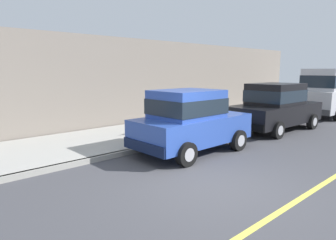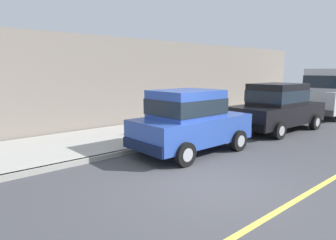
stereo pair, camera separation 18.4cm
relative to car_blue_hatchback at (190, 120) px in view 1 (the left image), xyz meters
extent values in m
plane|color=#424247|center=(2.14, -1.52, -0.98)|extent=(80.00, 80.00, 0.00)
cube|color=gray|center=(-1.06, -1.52, -0.91)|extent=(0.16, 64.00, 0.14)
cube|color=#A8A59E|center=(-2.86, -1.52, -0.91)|extent=(3.60, 64.00, 0.14)
cube|color=#E0D64C|center=(3.74, -1.52, -0.97)|extent=(0.12, 57.60, 0.01)
cube|color=#28479E|center=(0.00, 0.10, -0.28)|extent=(1.75, 3.71, 0.76)
cube|color=#28479E|center=(0.00, -0.15, 0.50)|extent=(1.53, 1.91, 0.80)
cube|color=#19232D|center=(0.00, -0.15, 0.44)|extent=(1.56, 1.95, 0.44)
cube|color=#0E1837|center=(-0.02, 1.90, -0.52)|extent=(1.69, 0.21, 0.28)
cube|color=#0E1837|center=(0.01, -1.70, -0.52)|extent=(1.69, 0.21, 0.28)
cylinder|color=black|center=(-0.87, 1.24, -0.66)|extent=(0.23, 0.64, 0.64)
cylinder|color=#9E9EA3|center=(-0.87, 1.24, -0.66)|extent=(0.24, 0.35, 0.35)
cylinder|color=black|center=(0.85, 1.25, -0.66)|extent=(0.23, 0.64, 0.64)
cylinder|color=#9E9EA3|center=(0.85, 1.25, -0.66)|extent=(0.24, 0.35, 0.35)
cylinder|color=black|center=(-0.85, -1.06, -0.66)|extent=(0.23, 0.64, 0.64)
cylinder|color=#9E9EA3|center=(-0.85, -1.06, -0.66)|extent=(0.24, 0.35, 0.35)
cylinder|color=black|center=(0.87, -1.04, -0.66)|extent=(0.23, 0.64, 0.64)
cylinder|color=#9E9EA3|center=(0.87, -1.04, -0.66)|extent=(0.24, 0.35, 0.35)
cube|color=#EAEACC|center=(-0.55, 1.92, -0.16)|extent=(0.28, 0.08, 0.14)
cube|color=#EAEACC|center=(0.52, 1.93, -0.16)|extent=(0.28, 0.08, 0.14)
cube|color=black|center=(0.02, 5.06, -0.28)|extent=(1.91, 4.54, 0.76)
cube|color=black|center=(0.02, 4.96, 0.52)|extent=(1.64, 2.14, 0.84)
cube|color=#19232D|center=(0.02, 4.96, 0.46)|extent=(1.67, 2.18, 0.46)
cube|color=black|center=(0.07, 7.26, -0.52)|extent=(1.77, 0.24, 0.28)
cube|color=black|center=(-0.04, 2.86, -0.52)|extent=(1.77, 0.24, 0.28)
cylinder|color=black|center=(-0.85, 6.47, -0.66)|extent=(0.24, 0.65, 0.64)
cylinder|color=#9E9EA3|center=(-0.85, 6.47, -0.66)|extent=(0.25, 0.36, 0.35)
cylinder|color=black|center=(0.95, 6.43, -0.66)|extent=(0.24, 0.65, 0.64)
cylinder|color=#9E9EA3|center=(0.95, 6.43, -0.66)|extent=(0.25, 0.36, 0.35)
cylinder|color=black|center=(-0.92, 3.69, -0.66)|extent=(0.24, 0.65, 0.64)
cylinder|color=#9E9EA3|center=(-0.92, 3.69, -0.66)|extent=(0.25, 0.36, 0.35)
cylinder|color=black|center=(0.88, 3.64, -0.66)|extent=(0.24, 0.65, 0.64)
cylinder|color=#9E9EA3|center=(0.88, 3.64, -0.66)|extent=(0.25, 0.36, 0.35)
cube|color=#EAEACC|center=(-0.48, 7.30, -0.16)|extent=(0.28, 0.09, 0.14)
cube|color=#EAEACC|center=(0.63, 7.27, -0.16)|extent=(0.28, 0.09, 0.14)
cube|color=#BCBCC1|center=(0.01, 10.93, -0.11)|extent=(1.98, 4.83, 1.10)
cube|color=#BCBCC1|center=(0.01, 10.93, 0.99)|extent=(1.74, 3.83, 1.10)
cube|color=#19232D|center=(0.01, 10.93, 0.91)|extent=(1.78, 3.87, 0.61)
cube|color=#424243|center=(-0.03, 8.58, -0.52)|extent=(1.87, 0.23, 0.28)
cylinder|color=black|center=(-0.92, 12.44, -0.66)|extent=(0.23, 0.64, 0.64)
cylinder|color=#9E9EA3|center=(-0.92, 12.44, -0.66)|extent=(0.25, 0.36, 0.35)
cylinder|color=black|center=(-0.97, 9.46, -0.66)|extent=(0.23, 0.64, 0.64)
cylinder|color=#9E9EA3|center=(-0.97, 9.46, -0.66)|extent=(0.25, 0.36, 0.35)
cube|color=#EAEACC|center=(-0.54, 13.32, 0.06)|extent=(0.28, 0.08, 0.14)
ellipsoid|color=white|center=(-2.61, -0.01, -0.56)|extent=(0.25, 0.46, 0.20)
cylinder|color=white|center=(-2.68, 0.12, -0.75)|extent=(0.05, 0.05, 0.18)
cylinder|color=white|center=(-2.56, 0.13, -0.75)|extent=(0.05, 0.05, 0.18)
cylinder|color=white|center=(-2.65, -0.15, -0.75)|extent=(0.05, 0.05, 0.18)
cylinder|color=white|center=(-2.53, -0.14, -0.75)|extent=(0.05, 0.05, 0.18)
sphere|color=white|center=(-2.64, 0.28, -0.47)|extent=(0.17, 0.17, 0.17)
ellipsoid|color=gray|center=(-2.65, 0.37, -0.49)|extent=(0.08, 0.12, 0.06)
cone|color=white|center=(-2.69, 0.26, -0.38)|extent=(0.06, 0.06, 0.07)
cone|color=white|center=(-2.59, 0.28, -0.38)|extent=(0.06, 0.06, 0.07)
cylinder|color=white|center=(-2.58, -0.27, -0.50)|extent=(0.05, 0.12, 0.13)
cube|color=slate|center=(-4.96, 4.25, 0.92)|extent=(0.50, 20.00, 3.80)
camera|label=1|loc=(6.06, -6.39, 1.47)|focal=32.08mm
camera|label=2|loc=(6.18, -6.25, 1.47)|focal=32.08mm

